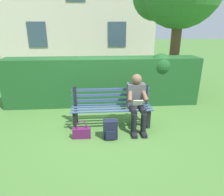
{
  "coord_description": "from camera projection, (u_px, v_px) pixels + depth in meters",
  "views": [
    {
      "loc": [
        0.29,
        4.01,
        2.13
      ],
      "look_at": [
        0.0,
        0.1,
        0.7
      ],
      "focal_mm": 31.97,
      "sensor_mm": 36.0,
      "label": 1
    }
  ],
  "objects": [
    {
      "name": "ground",
      "position": [
        112.0,
        126.0,
        4.51
      ],
      "size": [
        60.0,
        60.0,
        0.0
      ],
      "primitive_type": "plane",
      "color": "#477533"
    },
    {
      "name": "park_bench",
      "position": [
        111.0,
        106.0,
        4.42
      ],
      "size": [
        1.75,
        0.47,
        0.89
      ],
      "color": "black",
      "rests_on": "ground"
    },
    {
      "name": "building_facade",
      "position": [
        79.0,
        7.0,
        10.79
      ],
      "size": [
        7.82,
        3.04,
        6.13
      ],
      "color": "beige",
      "rests_on": "ground"
    },
    {
      "name": "person_seated",
      "position": [
        137.0,
        101.0,
        4.23
      ],
      "size": [
        0.44,
        0.73,
        1.18
      ],
      "color": "#4C4C51",
      "rests_on": "ground"
    },
    {
      "name": "hedge_backdrop",
      "position": [
        104.0,
        80.0,
        5.59
      ],
      "size": [
        5.33,
        0.76,
        1.43
      ],
      "color": "#1E5123",
      "rests_on": "ground"
    },
    {
      "name": "handbag",
      "position": [
        82.0,
        132.0,
        3.99
      ],
      "size": [
        0.35,
        0.12,
        0.37
      ],
      "color": "#59194C",
      "rests_on": "ground"
    },
    {
      "name": "backpack",
      "position": [
        110.0,
        130.0,
        3.95
      ],
      "size": [
        0.28,
        0.24,
        0.39
      ],
      "color": "#191E33",
      "rests_on": "ground"
    }
  ]
}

